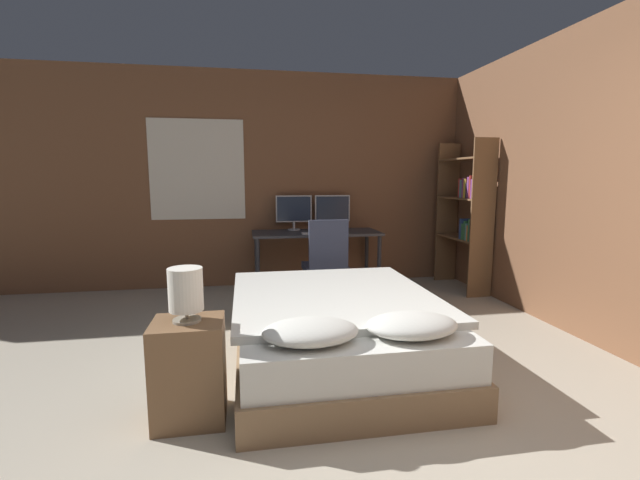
{
  "coord_description": "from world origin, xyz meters",
  "views": [
    {
      "loc": [
        -0.81,
        -1.6,
        1.39
      ],
      "look_at": [
        -0.05,
        2.7,
        0.75
      ],
      "focal_mm": 24.0,
      "sensor_mm": 36.0,
      "label": 1
    }
  ],
  "objects": [
    {
      "name": "bookshelf",
      "position": [
        1.87,
        3.2,
        1.01
      ],
      "size": [
        0.3,
        0.9,
        1.83
      ],
      "color": "brown",
      "rests_on": "ground_plane"
    },
    {
      "name": "desk",
      "position": [
        0.06,
        3.57,
        0.64
      ],
      "size": [
        1.56,
        0.65,
        0.73
      ],
      "color": "#38383D",
      "rests_on": "ground_plane"
    },
    {
      "name": "wall_back",
      "position": [
        -0.02,
        3.96,
        1.35
      ],
      "size": [
        12.0,
        0.08,
        2.7
      ],
      "color": "brown",
      "rests_on": "ground_plane"
    },
    {
      "name": "office_chair",
      "position": [
        0.04,
        2.87,
        0.37
      ],
      "size": [
        0.52,
        0.52,
        0.95
      ],
      "color": "black",
      "rests_on": "ground_plane"
    },
    {
      "name": "keyboard",
      "position": [
        0.06,
        3.35,
        0.74
      ],
      "size": [
        0.42,
        0.13,
        0.02
      ],
      "color": "#B7B7BC",
      "rests_on": "desk"
    },
    {
      "name": "wall_side_right",
      "position": [
        2.07,
        1.5,
        1.35
      ],
      "size": [
        0.06,
        12.0,
        2.7
      ],
      "color": "brown",
      "rests_on": "ground_plane"
    },
    {
      "name": "nightstand",
      "position": [
        -1.14,
        0.81,
        0.29
      ],
      "size": [
        0.4,
        0.35,
        0.59
      ],
      "color": "brown",
      "rests_on": "ground_plane"
    },
    {
      "name": "monitor_left",
      "position": [
        -0.19,
        3.79,
        0.98
      ],
      "size": [
        0.45,
        0.16,
        0.44
      ],
      "color": "#B7B7BC",
      "rests_on": "desk"
    },
    {
      "name": "bed",
      "position": [
        -0.16,
        1.4,
        0.26
      ],
      "size": [
        1.5,
        1.96,
        0.59
      ],
      "color": "#846647",
      "rests_on": "ground_plane"
    },
    {
      "name": "monitor_right",
      "position": [
        0.31,
        3.79,
        0.98
      ],
      "size": [
        0.45,
        0.16,
        0.44
      ],
      "color": "#B7B7BC",
      "rests_on": "desk"
    },
    {
      "name": "bedside_lamp",
      "position": [
        -1.14,
        0.81,
        0.77
      ],
      "size": [
        0.19,
        0.19,
        0.31
      ],
      "color": "gray",
      "rests_on": "nightstand"
    },
    {
      "name": "computer_mouse",
      "position": [
        0.36,
        3.35,
        0.74
      ],
      "size": [
        0.07,
        0.05,
        0.04
      ],
      "color": "#B7B7BC",
      "rests_on": "desk"
    }
  ]
}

